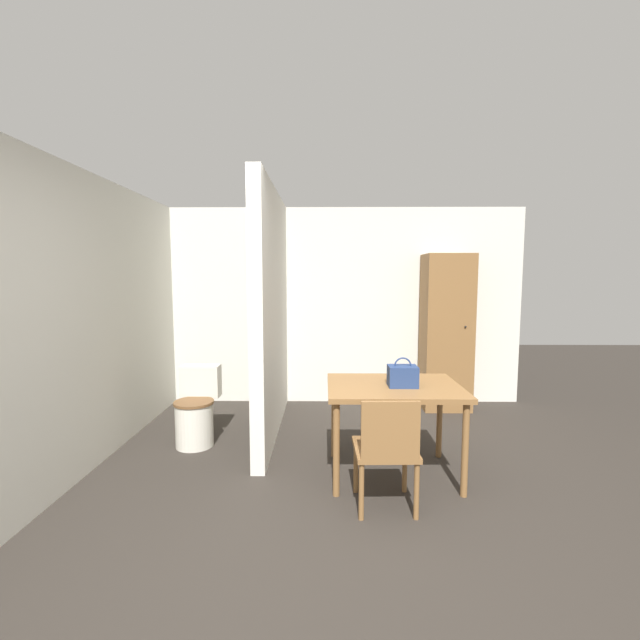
% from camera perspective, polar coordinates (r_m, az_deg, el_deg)
% --- Properties ---
extents(ground_plane, '(16.00, 16.00, 0.00)m').
position_cam_1_polar(ground_plane, '(2.75, 1.24, -30.42)').
color(ground_plane, '#2D2823').
extents(wall_back, '(4.97, 0.12, 2.50)m').
position_cam_1_polar(wall_back, '(5.55, 0.89, 1.87)').
color(wall_back, silver).
rests_on(wall_back, ground_plane).
extents(wall_left, '(0.12, 4.25, 2.50)m').
position_cam_1_polar(wall_left, '(4.36, -26.95, 0.19)').
color(wall_left, silver).
rests_on(wall_left, ground_plane).
extents(partition_wall, '(0.12, 2.13, 2.50)m').
position_cam_1_polar(partition_wall, '(4.46, -6.43, 0.89)').
color(partition_wall, silver).
rests_on(partition_wall, ground_plane).
extents(dining_table, '(1.07, 0.82, 0.76)m').
position_cam_1_polar(dining_table, '(3.57, 9.79, -9.82)').
color(dining_table, brown).
rests_on(dining_table, ground_plane).
extents(wooden_chair, '(0.44, 0.44, 0.82)m').
position_cam_1_polar(wooden_chair, '(3.11, 8.87, -16.47)').
color(wooden_chair, brown).
rests_on(wooden_chair, ground_plane).
extents(toilet, '(0.38, 0.53, 0.74)m').
position_cam_1_polar(toilet, '(4.43, -16.17, -11.58)').
color(toilet, silver).
rests_on(toilet, ground_plane).
extents(handbag, '(0.23, 0.17, 0.24)m').
position_cam_1_polar(handbag, '(3.49, 10.95, -7.32)').
color(handbag, navy).
rests_on(handbag, dining_table).
extents(wooden_cabinet, '(0.57, 0.49, 1.90)m').
position_cam_1_polar(wooden_cabinet, '(5.48, 16.46, -1.55)').
color(wooden_cabinet, brown).
rests_on(wooden_cabinet, ground_plane).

